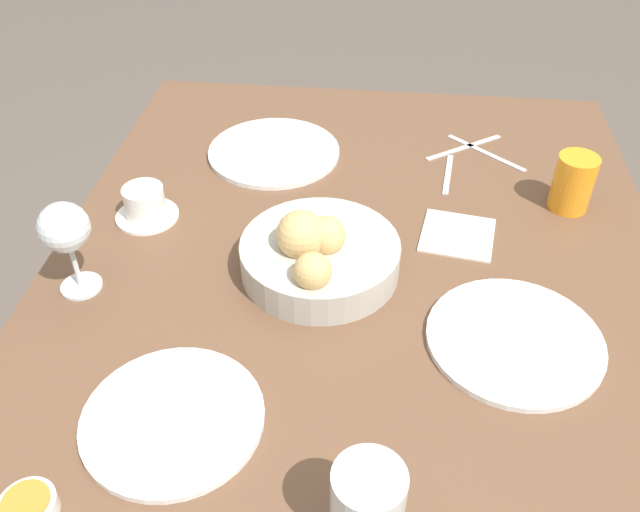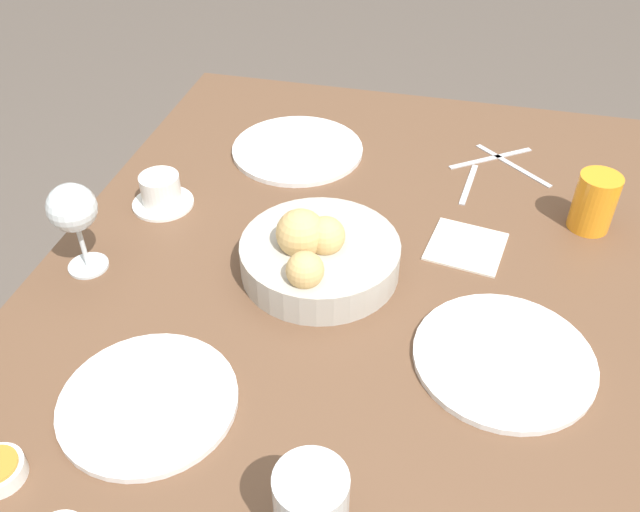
{
  "view_description": "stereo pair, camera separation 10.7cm",
  "coord_description": "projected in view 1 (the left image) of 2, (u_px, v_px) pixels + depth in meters",
  "views": [
    {
      "loc": [
        0.86,
        0.03,
        1.48
      ],
      "look_at": [
        0.04,
        -0.06,
        0.79
      ],
      "focal_mm": 38.0,
      "sensor_mm": 36.0,
      "label": 1
    },
    {
      "loc": [
        0.84,
        0.14,
        1.48
      ],
      "look_at": [
        0.04,
        -0.06,
        0.79
      ],
      "focal_mm": 38.0,
      "sensor_mm": 36.0,
      "label": 2
    }
  ],
  "objects": [
    {
      "name": "dining_table",
      "position": [
        356.0,
        300.0,
        1.18
      ],
      "size": [
        1.22,
        1.02,
        0.76
      ],
      "color": "brown",
      "rests_on": "ground_plane"
    },
    {
      "name": "coffee_cup",
      "position": [
        145.0,
        205.0,
        1.18
      ],
      "size": [
        0.11,
        0.11,
        0.06
      ],
      "color": "white",
      "rests_on": "dining_table"
    },
    {
      "name": "fork_silver",
      "position": [
        464.0,
        148.0,
        1.38
      ],
      "size": [
        0.12,
        0.16,
        0.0
      ],
      "color": "#B7B7BC",
      "rests_on": "dining_table"
    },
    {
      "name": "napkin",
      "position": [
        457.0,
        235.0,
        1.16
      ],
      "size": [
        0.14,
        0.14,
        0.0
      ],
      "color": "silver",
      "rests_on": "dining_table"
    },
    {
      "name": "wine_glass",
      "position": [
        65.0,
        230.0,
        0.99
      ],
      "size": [
        0.08,
        0.08,
        0.16
      ],
      "color": "silver",
      "rests_on": "dining_table"
    },
    {
      "name": "jam_bowl_honey",
      "position": [
        28.0,
        507.0,
        0.76
      ],
      "size": [
        0.07,
        0.07,
        0.03
      ],
      "color": "white",
      "rests_on": "dining_table"
    },
    {
      "name": "knife_silver",
      "position": [
        486.0,
        153.0,
        1.37
      ],
      "size": [
        0.13,
        0.15,
        0.0
      ],
      "color": "#B7B7BC",
      "rests_on": "dining_table"
    },
    {
      "name": "ground_plane",
      "position": [
        346.0,
        503.0,
        1.6
      ],
      "size": [
        10.0,
        10.0,
        0.0
      ],
      "primitive_type": "plane",
      "color": "#564C44"
    },
    {
      "name": "plate_near_left",
      "position": [
        274.0,
        152.0,
        1.36
      ],
      "size": [
        0.26,
        0.26,
        0.01
      ],
      "color": "white",
      "rests_on": "dining_table"
    },
    {
      "name": "plate_far_center",
      "position": [
        515.0,
        340.0,
        0.97
      ],
      "size": [
        0.25,
        0.25,
        0.01
      ],
      "color": "white",
      "rests_on": "dining_table"
    },
    {
      "name": "plate_near_right",
      "position": [
        173.0,
        418.0,
        0.86
      ],
      "size": [
        0.23,
        0.23,
        0.01
      ],
      "color": "white",
      "rests_on": "dining_table"
    },
    {
      "name": "juice_glass",
      "position": [
        573.0,
        183.0,
        1.19
      ],
      "size": [
        0.07,
        0.07,
        0.1
      ],
      "color": "orange",
      "rests_on": "dining_table"
    },
    {
      "name": "water_tumbler",
      "position": [
        367.0,
        508.0,
        0.71
      ],
      "size": [
        0.08,
        0.08,
        0.12
      ],
      "color": "silver",
      "rests_on": "dining_table"
    },
    {
      "name": "bread_basket",
      "position": [
        318.0,
        254.0,
        1.06
      ],
      "size": [
        0.25,
        0.25,
        0.12
      ],
      "color": "#B2ADA3",
      "rests_on": "dining_table"
    },
    {
      "name": "spoon_coffee",
      "position": [
        448.0,
        174.0,
        1.3
      ],
      "size": [
        0.14,
        0.03,
        0.0
      ],
      "color": "#B7B7BC",
      "rests_on": "dining_table"
    }
  ]
}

